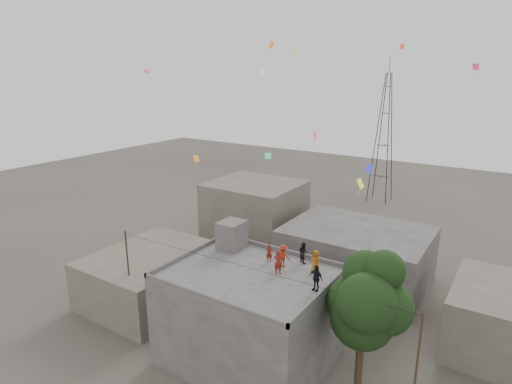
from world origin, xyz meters
TOP-DOWN VIEW (x-y plane):
  - ground at (0.00, 0.00)m, footprint 140.00×140.00m
  - main_building at (0.00, 0.00)m, footprint 10.00×8.00m
  - parapet at (0.00, 0.00)m, footprint 10.00×8.00m
  - stair_head_box at (-3.20, 2.60)m, footprint 1.60×1.80m
  - neighbor_west at (-11.00, 2.00)m, footprint 8.00×10.00m
  - neighbor_north at (2.00, 14.00)m, footprint 12.00×9.00m
  - neighbor_northwest at (-10.00, 16.00)m, footprint 9.00×8.00m
  - neighbor_east at (14.00, 10.00)m, footprint 7.00×8.00m
  - tree at (7.37, 0.60)m, footprint 4.90×4.60m
  - utility_line at (0.50, -1.25)m, footprint 20.12×0.62m
  - transmission_tower at (-4.00, 40.00)m, footprint 2.97×2.97m
  - person_red_adult at (1.50, 1.00)m, footprint 0.61×0.45m
  - person_orange_child at (3.40, 2.34)m, footprint 0.83×0.65m
  - person_dark_child at (2.11, 3.24)m, footprint 0.86×0.80m
  - person_dark_adult at (4.40, 0.30)m, footprint 0.99×0.59m
  - person_orange_adult at (1.29, 1.99)m, footprint 1.00×0.63m
  - person_red_child at (0.17, 2.15)m, footprint 0.51×0.48m
  - kites at (0.16, 7.02)m, footprint 21.97×15.63m

SIDE VIEW (x-z plane):
  - ground at x=0.00m, z-range 0.00..0.00m
  - neighbor_west at x=-11.00m, z-range 0.00..4.00m
  - neighbor_east at x=14.00m, z-range 0.00..4.40m
  - neighbor_north at x=2.00m, z-range 0.00..5.00m
  - main_building at x=0.00m, z-range 0.00..6.10m
  - neighbor_northwest at x=-10.00m, z-range 0.00..7.00m
  - utility_line at x=0.50m, z-range 0.13..7.53m
  - tree at x=7.37m, z-range 1.55..10.65m
  - parapet at x=0.00m, z-range 6.10..6.40m
  - person_red_child at x=0.17m, z-range 6.10..7.27m
  - person_dark_child at x=2.11m, z-range 6.10..7.52m
  - person_orange_adult at x=1.29m, z-range 6.10..7.59m
  - person_orange_child at x=3.40m, z-range 6.10..7.59m
  - person_red_adult at x=1.50m, z-range 6.10..7.63m
  - person_dark_adult at x=4.40m, z-range 6.10..7.68m
  - stair_head_box at x=-3.20m, z-range 6.10..8.10m
  - transmission_tower at x=-4.00m, z-range -0.93..19.07m
  - kites at x=0.16m, z-range 11.35..19.85m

